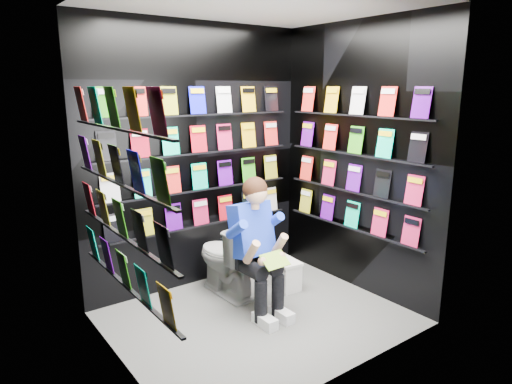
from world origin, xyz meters
TOP-DOWN VIEW (x-y plane):
  - floor at (0.00, 0.00)m, footprint 2.40×2.40m
  - ceiling at (0.00, 0.00)m, footprint 2.40×2.40m
  - wall_back at (0.00, 1.00)m, footprint 2.40×0.04m
  - wall_front at (0.00, -1.00)m, footprint 2.40×0.04m
  - wall_left at (-1.20, 0.00)m, footprint 0.04×2.00m
  - wall_right at (1.20, 0.00)m, footprint 0.04×2.00m
  - comics_back at (0.00, 0.97)m, footprint 2.10×0.06m
  - comics_left at (-1.17, 0.00)m, footprint 0.06×1.70m
  - comics_right at (1.17, 0.00)m, footprint 0.06×1.70m
  - toilet at (0.06, 0.57)m, footprint 0.44×0.76m
  - longbox at (0.59, 0.35)m, footprint 0.23×0.38m
  - longbox_lid at (0.59, 0.35)m, footprint 0.25×0.40m
  - reader at (0.06, 0.19)m, footprint 0.50×0.72m
  - held_comic at (0.06, -0.16)m, footprint 0.24×0.15m

SIDE VIEW (x-z plane):
  - floor at x=0.00m, z-range 0.00..0.00m
  - longbox at x=0.59m, z-range 0.00..0.27m
  - longbox_lid at x=0.59m, z-range 0.27..0.30m
  - toilet at x=0.06m, z-range 0.00..0.73m
  - held_comic at x=0.06m, z-range 0.53..0.63m
  - reader at x=0.06m, z-range 0.09..1.40m
  - wall_back at x=0.00m, z-range 0.00..2.60m
  - wall_front at x=0.00m, z-range 0.00..2.60m
  - wall_left at x=-1.20m, z-range 0.00..2.60m
  - wall_right at x=1.20m, z-range 0.00..2.60m
  - comics_back at x=0.00m, z-range 0.62..1.99m
  - comics_left at x=-1.17m, z-range 0.62..1.99m
  - comics_right at x=1.17m, z-range 0.62..1.99m
  - ceiling at x=0.00m, z-range 2.60..2.60m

